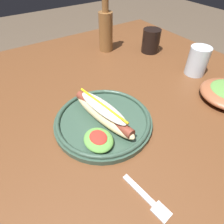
{
  "coord_description": "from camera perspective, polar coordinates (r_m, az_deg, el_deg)",
  "views": [
    {
      "loc": [
        0.4,
        -0.35,
        1.14
      ],
      "look_at": [
        0.06,
        -0.12,
        0.77
      ],
      "focal_mm": 30.85,
      "sensor_mm": 36.0,
      "label": 1
    }
  ],
  "objects": [
    {
      "name": "hot_dog_plate",
      "position": [
        0.54,
        -2.7,
        -2.2
      ],
      "size": [
        0.28,
        0.28,
        0.08
      ],
      "color": "#334C3D",
      "rests_on": "dining_table"
    },
    {
      "name": "fork",
      "position": [
        0.44,
        10.88,
        -24.19
      ],
      "size": [
        0.12,
        0.04,
        0.0
      ],
      "rotation": [
        0.0,
        0.0,
        0.14
      ],
      "color": "silver",
      "rests_on": "dining_table"
    },
    {
      "name": "water_cup",
      "position": [
        0.82,
        24.02,
        13.67
      ],
      "size": [
        0.08,
        0.08,
        0.11
      ],
      "primitive_type": "cylinder",
      "color": "silver",
      "rests_on": "dining_table"
    },
    {
      "name": "ground_plane",
      "position": [
        1.26,
        3.37,
        -22.61
      ],
      "size": [
        8.0,
        8.0,
        0.0
      ],
      "primitive_type": "plane",
      "color": "brown"
    },
    {
      "name": "soda_cup",
      "position": [
        0.94,
        11.46,
        19.99
      ],
      "size": [
        0.08,
        0.08,
        0.1
      ],
      "primitive_type": "cylinder",
      "color": "black",
      "rests_on": "dining_table"
    },
    {
      "name": "glass_bottle",
      "position": [
        0.93,
        -1.86,
        23.31
      ],
      "size": [
        0.06,
        0.06,
        0.25
      ],
      "color": "brown",
      "rests_on": "dining_table"
    },
    {
      "name": "dining_table",
      "position": [
        0.72,
        5.41,
        -0.53
      ],
      "size": [
        1.21,
        1.08,
        0.74
      ],
      "color": "brown",
      "rests_on": "ground_plane"
    }
  ]
}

